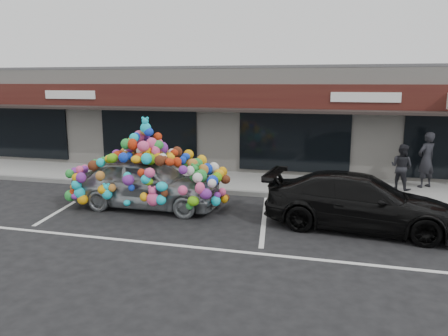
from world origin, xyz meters
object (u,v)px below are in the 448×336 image
(black_sedan, at_px, (360,202))
(pedestrian_a, at_px, (426,160))
(pedestrian_b, at_px, (402,167))
(toy_car, at_px, (147,177))

(black_sedan, height_order, pedestrian_a, pedestrian_a)
(pedestrian_a, relative_size, pedestrian_b, 1.24)
(toy_car, xyz_separation_m, black_sedan, (6.03, -0.36, -0.24))
(toy_car, xyz_separation_m, pedestrian_a, (8.30, 4.20, 0.17))
(toy_car, height_order, pedestrian_a, toy_car)
(pedestrian_b, bearing_deg, toy_car, 61.24)
(toy_car, relative_size, black_sedan, 0.98)
(toy_car, bearing_deg, black_sedan, -93.40)
(black_sedan, xyz_separation_m, pedestrian_a, (2.28, 4.56, 0.40))
(black_sedan, relative_size, pedestrian_b, 3.14)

